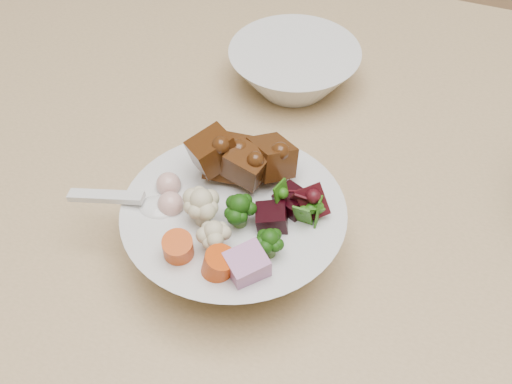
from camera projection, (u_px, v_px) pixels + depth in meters
chair_far at (409, 52)px, 1.25m from camera, size 0.52×0.52×0.87m
food_bowl at (236, 228)px, 0.64m from camera, size 0.20×0.20×0.11m
soup_spoon at (145, 205)px, 0.62m from camera, size 0.10×0.03×0.02m
side_bowl at (294, 69)px, 0.82m from camera, size 0.15×0.15×0.05m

